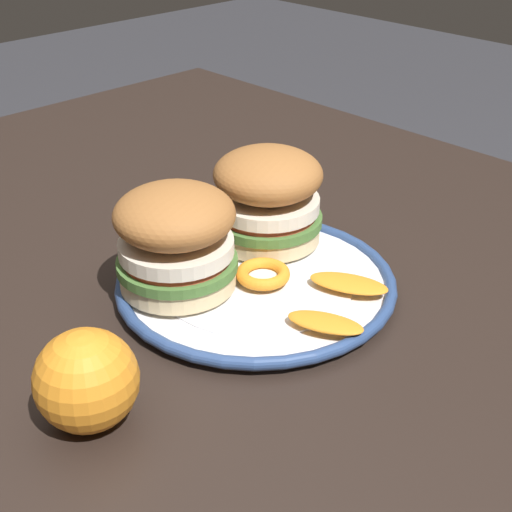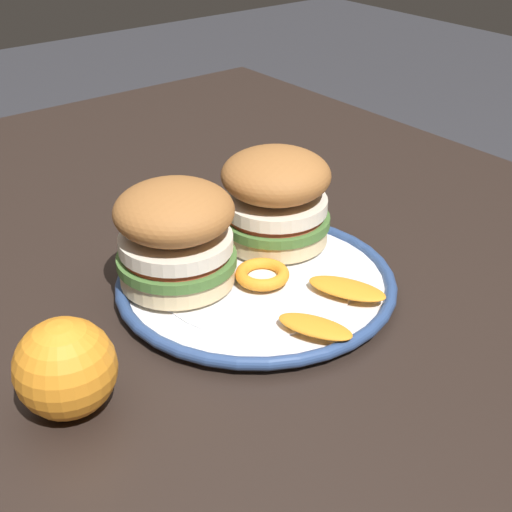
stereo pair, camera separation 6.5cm
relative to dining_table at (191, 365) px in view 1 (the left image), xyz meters
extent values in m
cube|color=black|center=(0.00, 0.00, 0.08)|extent=(1.22, 1.07, 0.03)
cube|color=black|center=(-0.55, 0.47, -0.29)|extent=(0.06, 0.06, 0.71)
cylinder|color=white|center=(0.05, 0.05, 0.10)|extent=(0.25, 0.25, 0.01)
torus|color=navy|center=(0.05, 0.05, 0.10)|extent=(0.28, 0.28, 0.01)
cylinder|color=white|center=(0.05, 0.05, 0.10)|extent=(0.19, 0.19, 0.00)
cylinder|color=beige|center=(0.01, -0.01, 0.12)|extent=(0.11, 0.11, 0.02)
cylinder|color=#477033|center=(0.01, -0.01, 0.13)|extent=(0.12, 0.12, 0.01)
cylinder|color=#BC3828|center=(0.01, -0.01, 0.14)|extent=(0.10, 0.10, 0.01)
cylinder|color=silver|center=(0.01, -0.01, 0.15)|extent=(0.11, 0.11, 0.01)
ellipsoid|color=#A36633|center=(0.01, -0.01, 0.18)|extent=(0.11, 0.11, 0.05)
cylinder|color=beige|center=(0.00, 0.11, 0.12)|extent=(0.11, 0.11, 0.02)
cylinder|color=#477033|center=(0.00, 0.11, 0.13)|extent=(0.12, 0.12, 0.01)
cylinder|color=#BC3828|center=(0.00, 0.11, 0.14)|extent=(0.10, 0.10, 0.01)
cylinder|color=silver|center=(0.00, 0.11, 0.15)|extent=(0.11, 0.11, 0.01)
ellipsoid|color=#A36633|center=(0.00, 0.11, 0.18)|extent=(0.13, 0.13, 0.05)
torus|color=orange|center=(0.06, 0.05, 0.12)|extent=(0.05, 0.05, 0.01)
cylinder|color=#F4E5C6|center=(0.06, 0.05, 0.11)|extent=(0.03, 0.03, 0.00)
ellipsoid|color=orange|center=(0.15, 0.03, 0.11)|extent=(0.08, 0.06, 0.01)
ellipsoid|color=orange|center=(0.12, 0.10, 0.11)|extent=(0.08, 0.06, 0.01)
sphere|color=orange|center=(0.09, -0.17, 0.13)|extent=(0.08, 0.08, 0.08)
camera|label=1|loc=(0.49, -0.38, 0.48)|focal=51.81mm
camera|label=2|loc=(0.53, -0.33, 0.48)|focal=51.81mm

